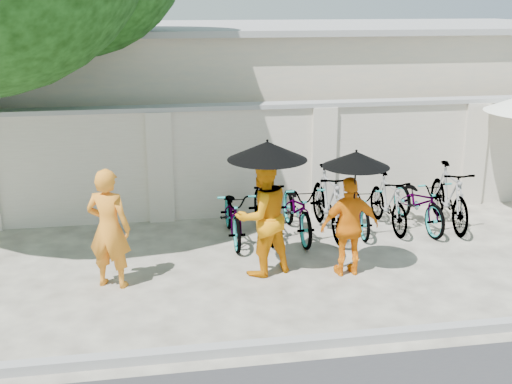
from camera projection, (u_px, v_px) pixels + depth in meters
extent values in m
plane|color=beige|center=(242.00, 288.00, 8.98)|extent=(80.00, 80.00, 0.00)
cube|color=#959595|center=(263.00, 346.00, 7.36)|extent=(40.00, 0.16, 0.12)
cube|color=beige|center=(269.00, 161.00, 11.87)|extent=(20.00, 0.30, 2.00)
cube|color=beige|center=(280.00, 98.00, 15.44)|extent=(14.00, 6.00, 3.20)
imported|color=orange|center=(109.00, 228.00, 8.82)|extent=(0.73, 0.61, 1.71)
imported|color=orange|center=(262.00, 216.00, 9.24)|extent=(1.04, 0.93, 1.76)
cylinder|color=black|center=(267.00, 181.00, 9.01)|extent=(0.02, 0.02, 0.87)
cone|color=black|center=(267.00, 151.00, 8.89)|extent=(1.13, 1.13, 0.26)
imported|color=orange|center=(350.00, 227.00, 9.24)|extent=(0.88, 0.39, 1.47)
cylinder|color=black|center=(355.00, 191.00, 9.00)|extent=(0.02, 0.02, 0.92)
cone|color=black|center=(356.00, 159.00, 8.87)|extent=(0.94, 0.94, 0.22)
imported|color=#A7A7A7|center=(233.00, 214.00, 10.65)|extent=(0.62, 1.75, 0.92)
imported|color=#A7A7A7|center=(265.00, 206.00, 10.82)|extent=(0.53, 1.76, 1.05)
imported|color=#A7A7A7|center=(298.00, 209.00, 10.83)|extent=(0.68, 1.85, 0.97)
imported|color=#A7A7A7|center=(329.00, 201.00, 10.93)|extent=(0.57, 1.92, 1.15)
imported|color=#A7A7A7|center=(358.00, 207.00, 11.11)|extent=(0.70, 1.67, 0.86)
imported|color=#A7A7A7|center=(388.00, 202.00, 11.19)|extent=(0.51, 1.62, 0.97)
imported|color=#A7A7A7|center=(419.00, 202.00, 11.24)|extent=(0.78, 1.83, 0.94)
imported|color=#A7A7A7|center=(449.00, 196.00, 11.29)|extent=(0.71, 1.89, 1.11)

